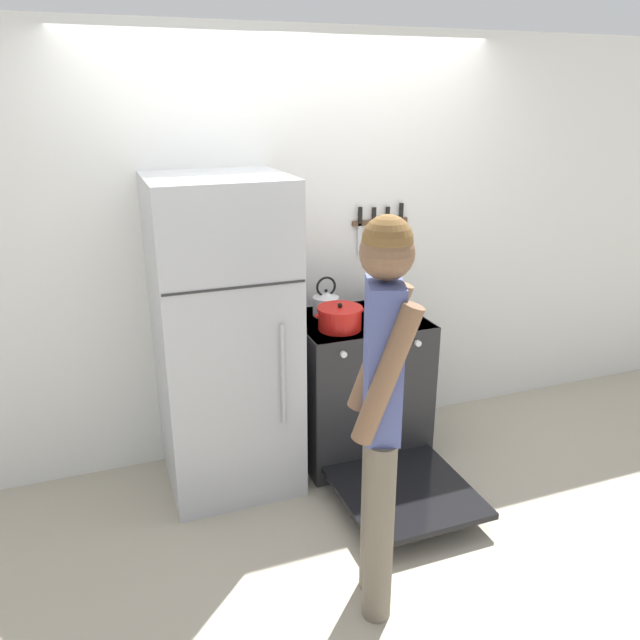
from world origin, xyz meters
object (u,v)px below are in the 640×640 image
object	(u,v)px
refrigerator	(225,339)
tea_kettle	(326,303)
stove_range	(359,389)
person	(381,402)
dutch_oven_pot	(340,318)
utensil_jar	(378,298)

from	to	relation	value
refrigerator	tea_kettle	xyz separation A→B (m)	(0.66, 0.15, 0.09)
refrigerator	stove_range	xyz separation A→B (m)	(0.82, -0.01, -0.45)
person	dutch_oven_pot	bearing A→B (deg)	6.22
tea_kettle	utensil_jar	size ratio (longest dim) A/B	0.90
utensil_jar	person	xyz separation A→B (m)	(-0.63, -1.34, 0.03)
refrigerator	dutch_oven_pot	bearing A→B (deg)	-8.87
refrigerator	tea_kettle	size ratio (longest dim) A/B	7.29
dutch_oven_pot	stove_range	bearing A→B (deg)	26.61
dutch_oven_pot	tea_kettle	xyz separation A→B (m)	(0.01, 0.25, 0.01)
refrigerator	utensil_jar	world-z (taller)	refrigerator
refrigerator	dutch_oven_pot	xyz separation A→B (m)	(0.65, -0.10, 0.08)
person	tea_kettle	bearing A→B (deg)	8.15
utensil_jar	person	size ratio (longest dim) A/B	0.15
dutch_oven_pot	utensil_jar	size ratio (longest dim) A/B	1.11
stove_range	utensil_jar	world-z (taller)	utensil_jar
dutch_oven_pot	person	distance (m)	1.12
tea_kettle	person	distance (m)	1.36
stove_range	tea_kettle	bearing A→B (deg)	134.30
tea_kettle	utensil_jar	bearing A→B (deg)	0.93
stove_range	dutch_oven_pot	distance (m)	0.56
refrigerator	tea_kettle	distance (m)	0.68
tea_kettle	refrigerator	bearing A→B (deg)	-167.24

